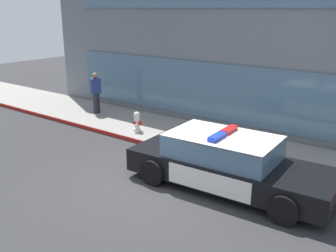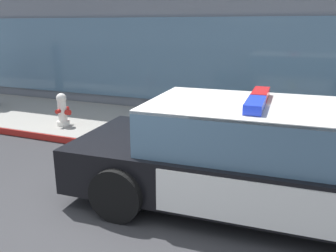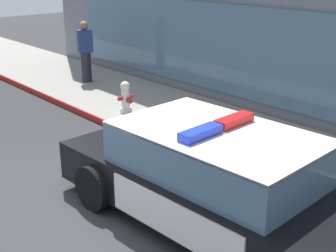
# 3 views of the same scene
# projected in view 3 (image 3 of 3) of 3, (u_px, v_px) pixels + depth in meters

# --- Properties ---
(ground) EXTENTS (48.00, 48.00, 0.00)m
(ground) POSITION_uv_depth(u_px,v_px,m) (97.00, 202.00, 7.05)
(ground) COLOR #303033
(sidewalk) EXTENTS (48.00, 2.93, 0.15)m
(sidewalk) POSITION_uv_depth(u_px,v_px,m) (245.00, 141.00, 9.18)
(sidewalk) COLOR gray
(sidewalk) RESTS_ON ground
(curb_red_paint) EXTENTS (28.80, 0.04, 0.14)m
(curb_red_paint) POSITION_uv_depth(u_px,v_px,m) (191.00, 162.00, 8.26)
(curb_red_paint) COLOR maroon
(curb_red_paint) RESTS_ON ground
(police_cruiser) EXTENTS (5.28, 2.29, 1.49)m
(police_cruiser) POSITION_uv_depth(u_px,v_px,m) (224.00, 183.00, 6.15)
(police_cruiser) COLOR black
(police_cruiser) RESTS_ON ground
(fire_hydrant) EXTENTS (0.34, 0.39, 0.73)m
(fire_hydrant) POSITION_uv_depth(u_px,v_px,m) (126.00, 97.00, 10.57)
(fire_hydrant) COLOR silver
(fire_hydrant) RESTS_ON sidewalk
(pedestrian_on_sidewalk) EXTENTS (0.38, 0.46, 1.71)m
(pedestrian_on_sidewalk) POSITION_uv_depth(u_px,v_px,m) (85.00, 52.00, 13.07)
(pedestrian_on_sidewalk) COLOR #23232D
(pedestrian_on_sidewalk) RESTS_ON sidewalk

